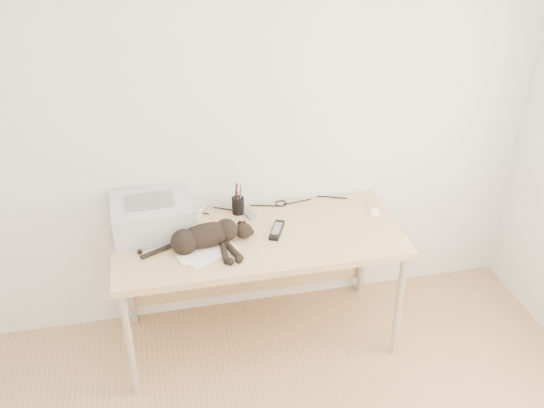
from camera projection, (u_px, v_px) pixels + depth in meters
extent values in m
plane|color=silver|center=(245.00, 117.00, 3.38)|extent=(3.50, 0.00, 3.50)
cube|color=tan|center=(259.00, 238.00, 3.37)|extent=(1.60, 0.70, 0.04)
cylinder|color=#B6B6B9|center=(130.00, 345.00, 3.16)|extent=(0.04, 0.04, 0.70)
cylinder|color=#B6B6B9|center=(399.00, 306.00, 3.44)|extent=(0.04, 0.04, 0.70)
cylinder|color=#B6B6B9|center=(128.00, 277.00, 3.67)|extent=(0.04, 0.04, 0.70)
cylinder|color=#B6B6B9|center=(363.00, 248.00, 3.95)|extent=(0.04, 0.04, 0.70)
cube|color=tan|center=(249.00, 253.00, 3.81)|extent=(1.48, 0.02, 0.60)
cube|color=#A6A6AA|center=(151.00, 217.00, 3.35)|extent=(0.44, 0.38, 0.19)
cube|color=black|center=(151.00, 215.00, 3.34)|extent=(0.36, 0.04, 0.11)
cube|color=slate|center=(150.00, 201.00, 3.30)|extent=(0.26, 0.19, 0.01)
cube|color=white|center=(208.00, 250.00, 3.23)|extent=(0.36, 0.32, 0.00)
cube|color=white|center=(202.00, 248.00, 3.24)|extent=(0.34, 0.28, 0.00)
ellipsoid|color=black|center=(207.00, 235.00, 3.24)|extent=(0.34, 0.19, 0.13)
sphere|color=black|center=(184.00, 242.00, 3.19)|extent=(0.14, 0.14, 0.14)
ellipsoid|color=black|center=(244.00, 231.00, 3.31)|extent=(0.11, 0.11, 0.09)
cone|color=black|center=(240.00, 222.00, 3.33)|extent=(0.04, 0.05, 0.04)
cone|color=black|center=(244.00, 222.00, 3.33)|extent=(0.04, 0.05, 0.05)
cylinder|color=black|center=(224.00, 252.00, 3.19)|extent=(0.07, 0.19, 0.03)
cylinder|color=black|center=(233.00, 250.00, 3.20)|extent=(0.07, 0.19, 0.03)
cylinder|color=black|center=(158.00, 251.00, 3.21)|extent=(0.20, 0.06, 0.02)
imported|color=white|center=(196.00, 213.00, 3.48)|extent=(0.14, 0.14, 0.09)
cylinder|color=black|center=(238.00, 205.00, 3.54)|extent=(0.07, 0.07, 0.10)
cylinder|color=#990C0C|center=(236.00, 195.00, 3.51)|extent=(0.01, 0.01, 0.14)
cylinder|color=navy|center=(239.00, 194.00, 3.52)|extent=(0.01, 0.01, 0.14)
cylinder|color=black|center=(238.00, 196.00, 3.50)|extent=(0.01, 0.01, 0.14)
cube|color=slate|center=(246.00, 212.00, 3.56)|extent=(0.10, 0.18, 0.02)
cube|color=black|center=(277.00, 230.00, 3.38)|extent=(0.13, 0.20, 0.02)
ellipsoid|color=white|center=(374.00, 210.00, 3.56)|extent=(0.09, 0.12, 0.03)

